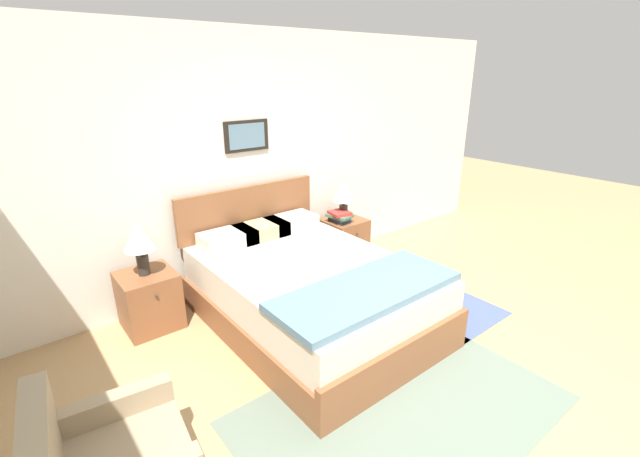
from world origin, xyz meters
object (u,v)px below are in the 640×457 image
bed (310,290)px  nightstand_near_window (149,300)px  table_lamp_near_window (139,239)px  nightstand_by_door (343,240)px  table_lamp_by_door (344,192)px

bed → nightstand_near_window: (-1.16, 0.85, -0.07)m
table_lamp_near_window → nightstand_near_window: bearing=22.1°
bed → nightstand_by_door: bed is taller
nightstand_near_window → nightstand_by_door: size_ratio=1.00×
bed → table_lamp_near_window: (-1.17, 0.85, 0.53)m
table_lamp_near_window → bed: bearing=-35.9°
table_lamp_by_door → nightstand_near_window: bearing=180.0°
nightstand_near_window → table_lamp_near_window: 0.60m
table_lamp_near_window → nightstand_by_door: bearing=0.0°
bed → nightstand_by_door: (1.16, 0.85, -0.07)m
nightstand_near_window → table_lamp_near_window: (-0.00, -0.00, 0.60)m
bed → nightstand_by_door: size_ratio=4.21×
nightstand_by_door → table_lamp_by_door: 0.60m
nightstand_near_window → table_lamp_by_door: table_lamp_by_door is taller
bed → table_lamp_near_window: bearing=144.1°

